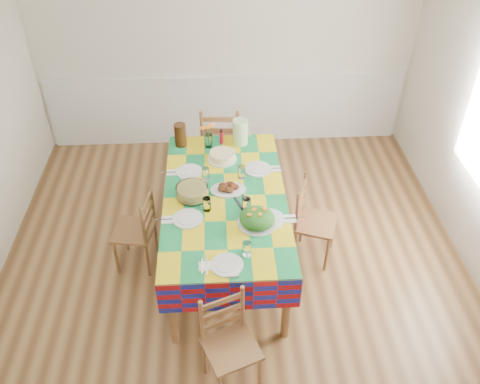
% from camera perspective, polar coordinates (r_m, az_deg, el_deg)
% --- Properties ---
extents(room, '(4.58, 5.08, 2.78)m').
position_cam_1_polar(room, '(3.94, -0.58, 3.02)').
color(room, brown).
rests_on(room, ground).
extents(wainscot, '(4.41, 0.06, 0.92)m').
position_cam_1_polar(wainscot, '(6.50, -1.59, 9.48)').
color(wainscot, silver).
rests_on(wainscot, room).
extents(dining_table, '(1.09, 2.03, 0.79)m').
position_cam_1_polar(dining_table, '(4.58, -1.70, -1.29)').
color(dining_table, brown).
rests_on(dining_table, room).
extents(setting_near_head, '(0.41, 0.27, 0.12)m').
position_cam_1_polar(setting_near_head, '(3.91, -0.74, -7.52)').
color(setting_near_head, silver).
rests_on(setting_near_head, dining_table).
extents(setting_left_near, '(0.47, 0.28, 0.12)m').
position_cam_1_polar(setting_left_near, '(4.32, -5.19, -2.40)').
color(setting_left_near, silver).
rests_on(setting_left_near, dining_table).
extents(setting_left_far, '(0.46, 0.27, 0.12)m').
position_cam_1_polar(setting_left_far, '(4.78, -5.13, 2.22)').
color(setting_left_far, silver).
rests_on(setting_left_far, dining_table).
extents(setting_right_near, '(0.52, 0.30, 0.13)m').
position_cam_1_polar(setting_right_near, '(4.29, 2.37, -2.46)').
color(setting_right_near, silver).
rests_on(setting_right_near, dining_table).
extents(setting_right_far, '(0.49, 0.28, 0.12)m').
position_cam_1_polar(setting_right_far, '(4.79, 1.43, 2.49)').
color(setting_right_far, silver).
rests_on(setting_right_far, dining_table).
extents(meat_platter, '(0.32, 0.23, 0.06)m').
position_cam_1_polar(meat_platter, '(4.57, -1.35, 0.43)').
color(meat_platter, silver).
rests_on(meat_platter, dining_table).
extents(salad_platter, '(0.33, 0.33, 0.14)m').
position_cam_1_polar(salad_platter, '(4.21, 1.93, -3.01)').
color(salad_platter, silver).
rests_on(salad_platter, dining_table).
extents(pasta_bowl, '(0.29, 0.29, 0.10)m').
position_cam_1_polar(pasta_bowl, '(4.51, -5.40, 0.02)').
color(pasta_bowl, white).
rests_on(pasta_bowl, dining_table).
extents(cake, '(0.29, 0.29, 0.08)m').
position_cam_1_polar(cake, '(4.96, -2.02, 4.04)').
color(cake, silver).
rests_on(cake, dining_table).
extents(serving_utensils, '(0.16, 0.35, 0.01)m').
position_cam_1_polar(serving_utensils, '(4.45, 0.16, -1.16)').
color(serving_utensils, black).
rests_on(serving_utensils, dining_table).
extents(flower_vase, '(0.16, 0.13, 0.26)m').
position_cam_1_polar(flower_vase, '(5.13, -3.60, 6.14)').
color(flower_vase, white).
rests_on(flower_vase, dining_table).
extents(hot_sauce, '(0.04, 0.04, 0.16)m').
position_cam_1_polar(hot_sauce, '(5.19, -2.10, 6.28)').
color(hot_sauce, red).
rests_on(hot_sauce, dining_table).
extents(green_pitcher, '(0.15, 0.15, 0.27)m').
position_cam_1_polar(green_pitcher, '(5.16, 0.03, 6.76)').
color(green_pitcher, '#B2D495').
rests_on(green_pitcher, dining_table).
extents(tea_pitcher, '(0.12, 0.12, 0.24)m').
position_cam_1_polar(tea_pitcher, '(5.17, -6.71, 6.38)').
color(tea_pitcher, black).
rests_on(tea_pitcher, dining_table).
extents(name_card, '(0.09, 0.03, 0.02)m').
position_cam_1_polar(name_card, '(3.82, -0.86, -9.35)').
color(name_card, silver).
rests_on(name_card, dining_table).
extents(chair_near, '(0.48, 0.47, 0.85)m').
position_cam_1_polar(chair_near, '(3.91, -1.20, -16.72)').
color(chair_near, brown).
rests_on(chair_near, room).
extents(chair_far, '(0.48, 0.46, 1.01)m').
position_cam_1_polar(chair_far, '(5.74, -2.12, 5.29)').
color(chair_far, brown).
rests_on(chair_far, room).
extents(chair_left, '(0.41, 0.43, 0.85)m').
position_cam_1_polar(chair_left, '(4.82, -11.41, -4.28)').
color(chair_left, brown).
rests_on(chair_left, room).
extents(chair_right, '(0.48, 0.49, 0.87)m').
position_cam_1_polar(chair_right, '(4.85, 8.08, -3.34)').
color(chair_right, brown).
rests_on(chair_right, room).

